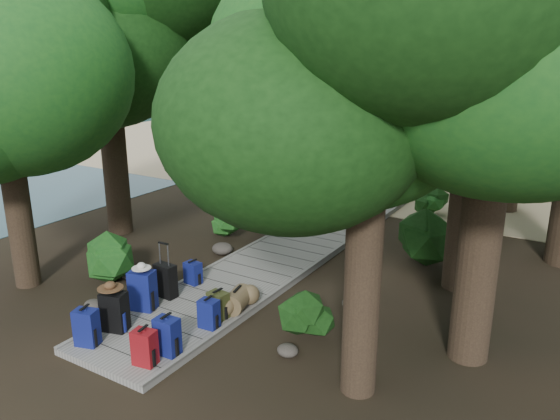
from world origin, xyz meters
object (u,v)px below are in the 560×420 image
Objects in this scene: backpack_left_d at (193,272)px; kayak at (359,162)px; backpack_left_a at (86,326)px; backpack_left_c at (143,288)px; duffel_right_khaki at (238,300)px; lone_suitcase_on_sand at (398,184)px; backpack_right_d at (218,304)px; sun_lounger at (508,179)px; backpack_left_b at (114,309)px; suitcase_on_boardwalk at (166,281)px; backpack_right_a at (144,346)px; backpack_right_c at (209,312)px; backpack_right_b at (167,334)px.

backpack_left_d is 0.15× the size of kayak.
backpack_left_a is 1.42m from backpack_left_c.
kayak is (-1.79, 14.12, -0.35)m from backpack_left_c.
backpack_left_a is at bearing -133.78° from duffel_right_khaki.
kayak is (-1.93, 15.53, -0.27)m from backpack_left_a.
backpack_right_d is at bearing -83.65° from lone_suitcase_on_sand.
backpack_left_a is 0.40× the size of sun_lounger.
backpack_left_c is 14.24m from kayak.
backpack_left_b is at bearing -128.18° from backpack_right_d.
backpack_left_b is at bearing -80.08° from suitcase_on_boardwalk.
backpack_left_c is at bearing 126.57° from backpack_right_a.
backpack_right_c is at bearing -83.28° from lone_suitcase_on_sand.
backpack_left_c is at bearing 144.65° from backpack_right_b.
backpack_right_d is at bearing 79.71° from backpack_right_a.
backpack_left_a is at bearing -135.88° from backpack_right_c.
sun_lounger is (2.60, 13.61, -0.11)m from backpack_right_c.
suitcase_on_boardwalk is 10.41m from lone_suitcase_on_sand.
sun_lounger is (4.05, 12.33, -0.07)m from backpack_left_d.
backpack_right_c is 0.80m from duffel_right_khaki.
sun_lounger is (3.05, 2.73, -0.01)m from lone_suitcase_on_sand.
backpack_right_d reaches higher than backpack_left_d.
backpack_left_d is 2.70m from backpack_right_b.
backpack_left_d is at bearing 77.05° from backpack_left_b.
backpack_right_d reaches higher than duffel_right_khaki.
backpack_left_c is 0.24× the size of kayak.
backpack_left_d reaches higher than kayak.
kayak is (-1.95, 14.95, -0.32)m from backpack_left_b.
backpack_left_c is at bearing -123.62° from sun_lounger.
backpack_left_d is at bearing 72.76° from backpack_left_c.
backpack_right_b is 1.02m from backpack_right_c.
backpack_left_c reaches higher than backpack_right_a.
sun_lounger is at bearing 46.18° from lone_suitcase_on_sand.
backpack_left_c is 1.44× the size of lone_suitcase_on_sand.
backpack_left_b is 1.62m from backpack_right_c.
backpack_right_c is (1.33, 0.92, -0.10)m from backpack_left_b.
sun_lounger is (3.95, 15.12, -0.17)m from backpack_left_a.
backpack_right_c reaches higher than duffel_right_khaki.
kayak is at bearing 108.88° from backpack_right_d.
backpack_right_a is 2.38m from suitcase_on_boardwalk.
backpack_left_c is at bearing -86.31° from suitcase_on_boardwalk.
lone_suitcase_on_sand is (0.88, 11.80, -0.20)m from backpack_left_b.
lone_suitcase_on_sand is (-0.45, 10.88, -0.10)m from backpack_right_c.
backpack_left_a is 2.03m from suitcase_on_boardwalk.
backpack_left_d reaches higher than sun_lounger.
backpack_left_a reaches higher than backpack_right_b.
backpack_left_c reaches higher than kayak.
backpack_right_a is 15.28m from sun_lounger.
backpack_left_d is 12.98m from sun_lounger.
backpack_right_b reaches higher than duffel_right_khaki.
sun_lounger is (5.88, -0.42, 0.11)m from kayak.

